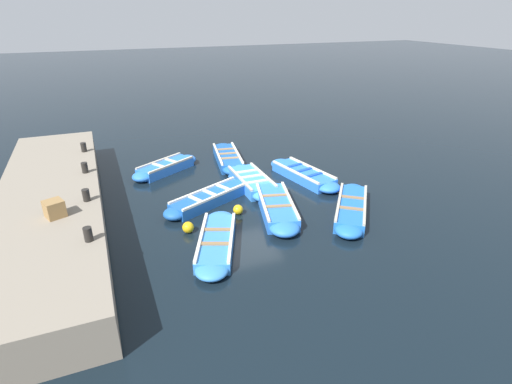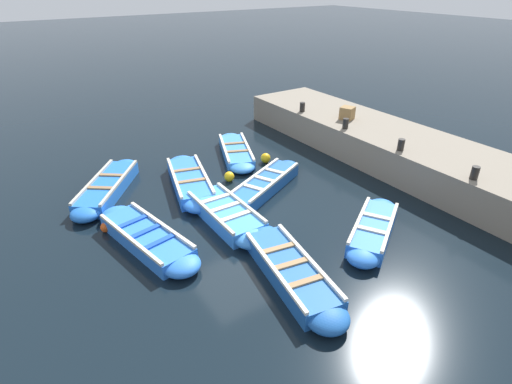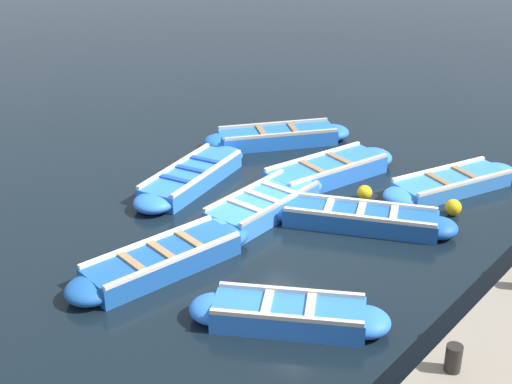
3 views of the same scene
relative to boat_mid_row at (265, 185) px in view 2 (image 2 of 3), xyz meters
The scene contains 18 objects.
ground_plane 1.48m from the boat_mid_row, 23.37° to the left, with size 120.00×120.00×0.00m, color black.
boat_mid_row is the anchor object (origin of this frame).
boat_inner_gap 3.99m from the boat_mid_row, 63.13° to the left, with size 1.45×3.75×0.45m.
boat_outer_left 1.97m from the boat_mid_row, 23.68° to the left, with size 1.01×3.46×0.45m.
boat_bow_out 3.96m from the boat_mid_row, ahead, with size 1.55×3.78×0.42m.
boat_end_of_row 3.55m from the boat_mid_row, 104.01° to the left, with size 3.06×2.26×0.43m.
boat_outer_right 2.28m from the boat_mid_row, 38.69° to the right, with size 1.84×3.83×0.46m.
boat_tucked 2.77m from the boat_mid_row, 102.90° to the right, with size 2.10×3.55×0.38m.
boat_stern_in 4.64m from the boat_mid_row, 31.62° to the right, with size 2.91×3.47×0.43m.
quay_wall 4.89m from the boat_mid_row, behind, with size 2.88×12.70×1.04m.
bollard_north 4.85m from the boat_mid_row, 142.33° to the right, with size 0.20×0.20×0.35m, color black.
bollard_mid_north 3.93m from the boat_mid_row, behind, with size 0.20×0.20×0.35m, color black.
bollard_mid_south 4.26m from the boat_mid_row, 155.09° to the left, with size 0.20×0.20×0.35m, color black.
bollard_south 5.62m from the boat_mid_row, 132.73° to the left, with size 0.20×0.20×0.35m, color black.
wooden_crate 4.82m from the boat_mid_row, 164.20° to the right, with size 0.45×0.45×0.45m, color olive.
buoy_orange_near 2.00m from the boat_mid_row, 125.40° to the right, with size 0.34×0.34×0.34m, color #EAB214.
buoy_yellow_far 1.25m from the boat_mid_row, 62.01° to the right, with size 0.32×0.32×0.32m, color #EAB214.
buoy_white_drifting 4.60m from the boat_mid_row, ahead, with size 0.26×0.26×0.26m, color #E05119.
Camera 2 is at (4.71, 8.05, 5.70)m, focal length 28.00 mm.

